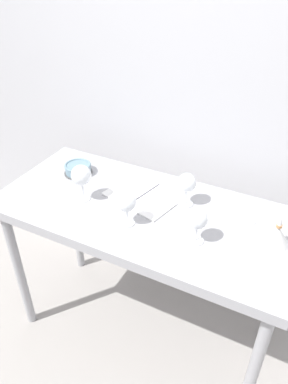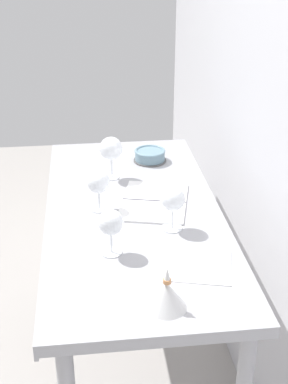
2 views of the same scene
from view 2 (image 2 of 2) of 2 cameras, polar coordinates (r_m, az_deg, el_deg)
back_wall at (r=1.97m, az=13.45°, el=9.27°), size 3.80×0.04×2.60m
steel_counter at (r=2.07m, az=-1.12°, el=-4.43°), size 1.40×0.65×0.90m
wine_glass_near_left at (r=2.22m, az=-3.52°, el=4.57°), size 0.09×0.09×0.18m
wine_glass_far_right at (r=1.85m, az=3.06°, el=-0.85°), size 0.09×0.09×0.16m
wine_glass_near_right at (r=1.71m, az=-3.54°, el=-3.38°), size 0.08×0.08×0.16m
wine_glass_near_center at (r=1.98m, az=-4.85°, el=0.95°), size 0.08×0.08×0.16m
open_notebook at (r=2.07m, az=1.09°, el=-1.02°), size 0.38×0.32×0.01m
tasting_sheet_upper at (r=1.71m, az=5.77°, el=-7.72°), size 0.24×0.25×0.00m
tasting_bowl at (r=2.43m, az=0.64°, el=3.94°), size 0.15×0.15×0.05m
decanter_funnel at (r=1.52m, az=2.44°, el=-10.82°), size 0.12×0.12×0.13m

